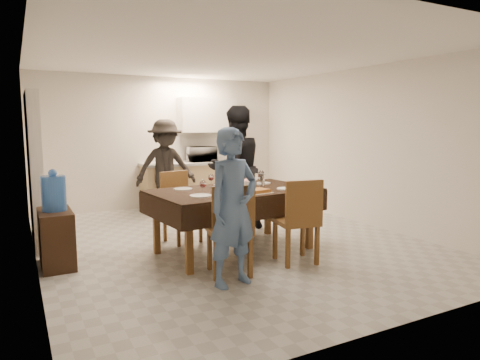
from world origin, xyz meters
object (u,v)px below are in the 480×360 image
object	(u,v)px
water_jug	(54,193)
person_near	(233,207)
microwave	(202,154)
person_far	(235,168)
person_kitchen	(166,167)
water_pitcher	(260,181)
savoury_tart	(256,191)
wine_bottle	(229,177)
console	(56,238)
dining_table	(235,192)

from	to	relation	value
water_jug	person_near	size ratio (longest dim) A/B	0.25
microwave	person_far	distance (m)	2.12
person_kitchen	water_jug	bearing A→B (deg)	-132.73
water_jug	microwave	size ratio (longest dim) A/B	0.75
water_jug	water_pitcher	size ratio (longest dim) A/B	2.11
person_near	person_far	bearing A→B (deg)	50.03
water_pitcher	microwave	distance (m)	3.24
water_pitcher	savoury_tart	distance (m)	0.42
wine_bottle	person_near	distance (m)	1.22
water_jug	person_far	xyz separation A→B (m)	(2.68, 0.61, 0.10)
console	person_near	xyz separation A→B (m)	(1.58, -1.49, 0.49)
dining_table	person_far	distance (m)	1.20
water_jug	water_pitcher	bearing A→B (deg)	-11.23
console	water_jug	world-z (taller)	water_jug
water_jug	wine_bottle	world-z (taller)	wine_bottle
console	water_pitcher	xyz separation A→B (m)	(2.48, -0.49, 0.59)
dining_table	wine_bottle	distance (m)	0.21
person_kitchen	wine_bottle	bearing A→B (deg)	-89.90
savoury_tart	microwave	distance (m)	3.61
dining_table	water_jug	bearing A→B (deg)	162.41
console	wine_bottle	world-z (taller)	wine_bottle
console	dining_table	bearing A→B (deg)	-11.73
console	microwave	bearing A→B (deg)	42.12
dining_table	microwave	size ratio (longest dim) A/B	4.06
person_near	person_far	world-z (taller)	person_far
person_kitchen	savoury_tart	bearing A→B (deg)	-87.13
wine_bottle	savoury_tart	size ratio (longest dim) A/B	0.90
dining_table	wine_bottle	bearing A→B (deg)	129.14
dining_table	person_near	size ratio (longest dim) A/B	1.36
water_jug	person_kitchen	xyz separation A→B (m)	(2.08, 2.25, 0.01)
person_near	water_jug	bearing A→B (deg)	124.37
wine_bottle	savoury_tart	bearing A→B (deg)	-70.77
dining_table	water_pitcher	bearing A→B (deg)	-13.99
dining_table	water_pitcher	xyz separation A→B (m)	(0.35, -0.05, 0.14)
person_far	console	bearing A→B (deg)	4.20
console	person_near	bearing A→B (deg)	-43.30
person_far	person_kitchen	bearing A→B (deg)	-78.36
microwave	person_kitchen	bearing A→B (deg)	26.36
dining_table	water_jug	distance (m)	2.18
wine_bottle	water_pitcher	distance (m)	0.42
console	savoury_tart	distance (m)	2.44
person_near	person_kitchen	xyz separation A→B (m)	(0.50, 3.75, 0.06)
wine_bottle	person_near	xyz separation A→B (m)	(-0.50, -1.10, -0.17)
console	wine_bottle	distance (m)	2.22
wine_bottle	water_jug	bearing A→B (deg)	169.32
console	person_kitchen	world-z (taller)	person_kitchen
microwave	person_near	xyz separation A→B (m)	(-1.40, -4.20, -0.24)
dining_table	person_far	size ratio (longest dim) A/B	1.14
savoury_tart	water_pitcher	bearing A→B (deg)	52.85
person_far	microwave	bearing A→B (deg)	-106.78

